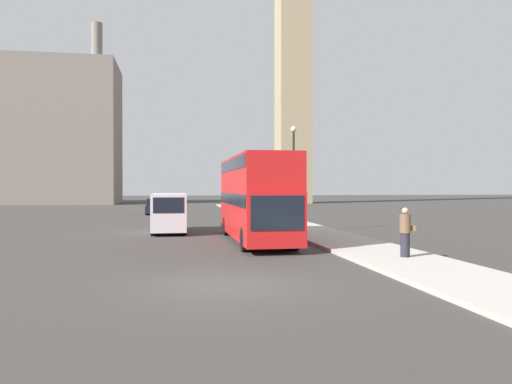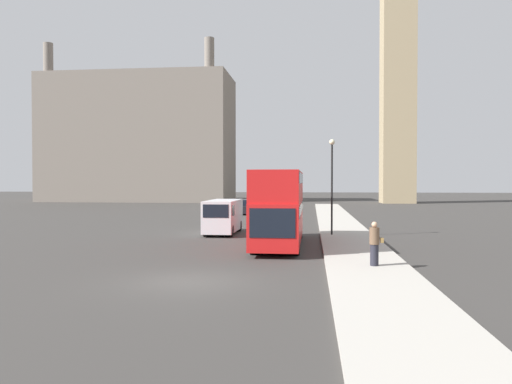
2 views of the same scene
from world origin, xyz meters
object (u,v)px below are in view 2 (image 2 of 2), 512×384
(red_double_decker_bus, at_px, (279,204))
(pedestrian, at_px, (375,244))
(parked_sedan, at_px, (243,208))
(clock_tower, at_px, (398,5))
(street_lamp, at_px, (332,173))
(white_van, at_px, (223,216))

(red_double_decker_bus, relative_size, pedestrian, 5.73)
(red_double_decker_bus, bearing_deg, parked_sedan, 102.10)
(clock_tower, height_order, red_double_decker_bus, clock_tower)
(parked_sedan, bearing_deg, street_lamp, -68.06)
(red_double_decker_bus, distance_m, white_van, 7.27)
(red_double_decker_bus, xyz_separation_m, white_van, (-4.26, 5.79, -1.08))
(clock_tower, xyz_separation_m, red_double_decker_bus, (-16.10, -57.85, -30.79))
(clock_tower, xyz_separation_m, parked_sedan, (-21.83, -31.13, -32.40))
(red_double_decker_bus, xyz_separation_m, parked_sedan, (-5.73, 26.72, -1.62))
(clock_tower, xyz_separation_m, pedestrian, (-11.74, -65.02, -32.06))
(parked_sedan, bearing_deg, pedestrian, -73.42)
(pedestrian, bearing_deg, parked_sedan, 106.58)
(street_lamp, bearing_deg, pedestrian, -84.01)
(pedestrian, bearing_deg, street_lamp, 95.99)
(clock_tower, height_order, parked_sedan, clock_tower)
(white_van, xyz_separation_m, parked_sedan, (-1.47, 20.93, -0.54))
(red_double_decker_bus, distance_m, parked_sedan, 27.37)
(clock_tower, xyz_separation_m, street_lamp, (-13.00, -53.06, -28.94))
(red_double_decker_bus, height_order, white_van, red_double_decker_bus)
(street_lamp, relative_size, parked_sedan, 1.35)
(street_lamp, bearing_deg, white_van, 172.29)
(white_van, relative_size, street_lamp, 0.88)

